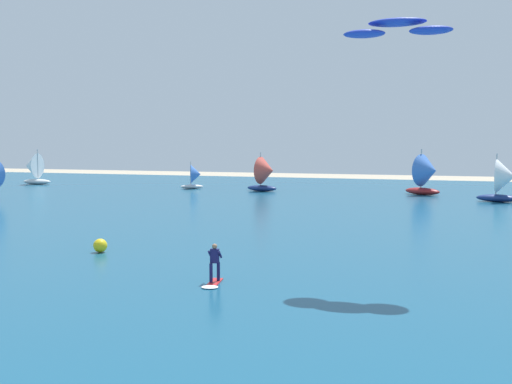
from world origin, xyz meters
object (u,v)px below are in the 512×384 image
at_px(kitesurfer, 214,270).
at_px(sailboat_near_shore, 33,168).
at_px(kite, 397,28).
at_px(sailboat_mid_left, 504,180).
at_px(sailboat_leading, 266,174).
at_px(sailboat_trailing, 427,174).
at_px(marker_buoy, 100,246).
at_px(sailboat_mid_right, 195,176).

height_order(kitesurfer, sailboat_near_shore, sailboat_near_shore).
relative_size(kite, sailboat_mid_left, 0.95).
bearing_deg(sailboat_near_shore, sailboat_leading, -1.75).
height_order(kitesurfer, kite, kite).
relative_size(kitesurfer, sailboat_trailing, 0.39).
distance_m(sailboat_near_shore, sailboat_mid_left, 62.53).
xyz_separation_m(sailboat_near_shore, marker_buoy, (39.93, -43.45, -1.91)).
bearing_deg(sailboat_mid_right, sailboat_trailing, -0.43).
bearing_deg(kitesurfer, sailboat_near_shore, 135.25).
distance_m(sailboat_leading, marker_buoy, 42.64).
bearing_deg(sailboat_mid_left, sailboat_trailing, 142.29).
bearing_deg(sailboat_mid_left, sailboat_leading, 169.16).
distance_m(kite, sailboat_mid_right, 54.62).
bearing_deg(marker_buoy, sailboat_mid_left, 59.09).
bearing_deg(sailboat_mid_right, kitesurfer, -64.33).
height_order(kite, sailboat_mid_right, kite).
distance_m(sailboat_near_shore, sailboat_mid_right, 25.46).
xyz_separation_m(sailboat_mid_left, sailboat_leading, (-26.75, 5.12, -0.05)).
xyz_separation_m(sailboat_leading, marker_buoy, (4.46, -42.36, -1.81)).
height_order(sailboat_mid_left, sailboat_mid_right, sailboat_mid_left).
relative_size(sailboat_near_shore, sailboat_mid_right, 1.42).
height_order(sailboat_mid_right, sailboat_leading, sailboat_leading).
distance_m(sailboat_mid_right, sailboat_leading, 10.10).
relative_size(sailboat_trailing, sailboat_leading, 1.10).
distance_m(kitesurfer, sailboat_mid_left, 44.16).
height_order(sailboat_near_shore, marker_buoy, sailboat_near_shore).
distance_m(sailboat_mid_left, marker_buoy, 43.45).
relative_size(sailboat_mid_right, sailboat_trailing, 0.67).
relative_size(kitesurfer, sailboat_mid_left, 0.42).
xyz_separation_m(kite, sailboat_leading, (-20.13, 43.52, -8.59)).
relative_size(sailboat_mid_right, sailboat_leading, 0.74).
distance_m(sailboat_near_shore, marker_buoy, 59.04).
bearing_deg(kitesurfer, sailboat_leading, 105.59).
distance_m(kite, sailboat_near_shore, 71.78).
xyz_separation_m(sailboat_mid_right, sailboat_trailing, (29.01, -0.22, 0.79)).
height_order(kitesurfer, sailboat_mid_right, sailboat_mid_right).
bearing_deg(sailboat_leading, sailboat_mid_right, 173.76).
height_order(sailboat_mid_right, sailboat_trailing, sailboat_trailing).
bearing_deg(sailboat_mid_right, sailboat_near_shore, -179.97).
bearing_deg(sailboat_trailing, kite, -88.53).
height_order(sailboat_mid_left, sailboat_leading, sailboat_mid_left).
relative_size(sailboat_mid_right, marker_buoy, 4.70).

